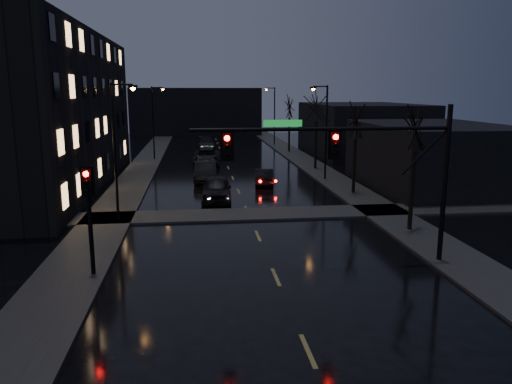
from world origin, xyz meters
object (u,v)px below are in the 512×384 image
object	(u,v)px
oncoming_car_c	(207,157)
oncoming_car_d	(206,143)
oncoming_car_a	(217,189)
oncoming_car_b	(205,172)
lead_car	(264,177)

from	to	relation	value
oncoming_car_c	oncoming_car_d	world-z (taller)	oncoming_car_c
oncoming_car_a	oncoming_car_d	world-z (taller)	oncoming_car_a
oncoming_car_a	oncoming_car_c	size ratio (longest dim) A/B	0.87
oncoming_car_b	oncoming_car_c	world-z (taller)	oncoming_car_b
oncoming_car_c	oncoming_car_d	bearing A→B (deg)	91.11
lead_car	oncoming_car_a	bearing A→B (deg)	59.92
oncoming_car_a	oncoming_car_d	size ratio (longest dim) A/B	0.92
oncoming_car_c	oncoming_car_b	bearing A→B (deg)	-89.53
oncoming_car_a	oncoming_car_d	distance (m)	31.21
oncoming_car_b	oncoming_car_c	size ratio (longest dim) A/B	0.87
oncoming_car_a	oncoming_car_b	distance (m)	7.75
oncoming_car_b	oncoming_car_c	xyz separation A→B (m)	(0.32, 9.87, -0.02)
oncoming_car_a	oncoming_car_b	world-z (taller)	oncoming_car_a
oncoming_car_a	lead_car	size ratio (longest dim) A/B	1.22
oncoming_car_c	lead_car	world-z (taller)	oncoming_car_c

